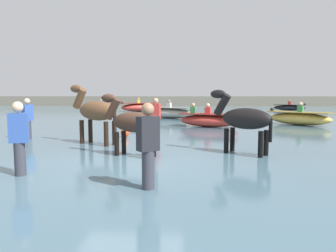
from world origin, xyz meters
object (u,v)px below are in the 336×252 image
boat_distant_west (289,107)px  person_spectator_far (19,143)px  boat_far_inshore (169,113)px  boat_far_offshore (300,118)px  person_wading_close (28,121)px  boat_near_starboard (101,107)px  person_wading_mid (148,151)px  channel_buoy (125,133)px  horse_flank_bay (96,112)px  person_onlooker_left (156,119)px  horse_trailing_dark_bay (132,124)px  horse_lead_black (244,120)px  boat_near_port (208,120)px  boat_mid_outer (139,107)px

boat_distant_west → person_spectator_far: size_ratio=1.80×
boat_distant_west → boat_far_inshore: bearing=-136.5°
boat_far_offshore → person_wading_close: (-10.90, -5.44, 0.28)m
boat_near_starboard → person_wading_mid: bearing=-73.7°
boat_far_offshore → person_wading_close: person_wading_close is taller
channel_buoy → person_wading_close: bearing=-168.6°
horse_flank_bay → boat_far_offshore: size_ratio=0.69×
person_onlooker_left → boat_far_offshore: bearing=32.7°
person_onlooker_left → horse_trailing_dark_bay: bearing=-93.4°
horse_flank_bay → boat_far_offshore: (8.33, 6.38, -0.63)m
horse_flank_bay → boat_near_starboard: horse_flank_bay is taller
boat_near_starboard → person_wading_mid: (7.50, -25.68, 0.32)m
horse_lead_black → horse_trailing_dark_bay: size_ratio=1.06×
horse_trailing_dark_bay → channel_buoy: 3.53m
person_spectator_far → boat_distant_west: bearing=62.3°
boat_near_port → boat_far_offshore: size_ratio=1.00×
horse_lead_black → boat_near_port: (-0.34, 6.67, -0.53)m
person_spectator_far → person_onlooker_left: same height
boat_distant_west → person_spectator_far: 27.90m
horse_lead_black → person_spectator_far: horse_lead_black is taller
channel_buoy → boat_near_starboard: bearing=107.0°
boat_near_port → boat_distant_west: size_ratio=1.01×
boat_near_starboard → boat_far_inshore: bearing=-56.0°
boat_far_inshore → boat_near_port: bearing=-68.9°
person_onlooker_left → boat_far_inshore: bearing=89.4°
boat_far_offshore → boat_far_inshore: bearing=147.3°
horse_trailing_dark_bay → boat_far_offshore: bearing=49.8°
horse_trailing_dark_bay → boat_near_starboard: size_ratio=0.65×
person_onlooker_left → channel_buoy: person_onlooker_left is taller
horse_flank_bay → person_spectator_far: horse_flank_bay is taller
boat_near_starboard → person_wading_mid: 26.75m
boat_far_offshore → person_onlooker_left: (-6.70, -4.31, 0.28)m
horse_flank_bay → channel_buoy: bearing=69.6°
boat_near_port → boat_far_offshore: boat_far_offshore is taller
person_onlooker_left → boat_near_starboard: bearing=110.2°
person_wading_close → person_onlooker_left: 4.35m
boat_near_port → boat_mid_outer: (-5.07, 13.27, 0.06)m
boat_near_port → person_spectator_far: size_ratio=1.82×
boat_mid_outer → person_onlooker_left: person_onlooker_left is taller
boat_far_offshore → boat_distant_west: 15.17m
horse_trailing_dark_bay → person_wading_close: bearing=145.3°
horse_trailing_dark_bay → boat_distant_west: 25.36m
person_spectator_far → person_wading_close: same height
boat_mid_outer → person_wading_mid: (3.36, -23.02, 0.23)m
horse_trailing_dark_bay → boat_far_inshore: bearing=88.5°
horse_flank_bay → person_onlooker_left: (1.63, 2.08, -0.35)m
horse_trailing_dark_bay → boat_mid_outer: horse_trailing_dark_bay is taller
horse_trailing_dark_bay → person_onlooker_left: 3.90m
boat_far_offshore → boat_mid_outer: boat_mid_outer is taller
horse_lead_black → person_wading_mid: bearing=-123.7°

